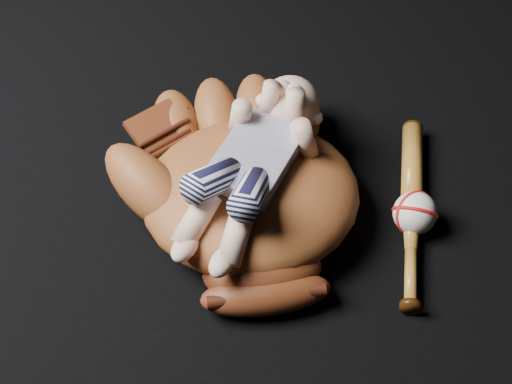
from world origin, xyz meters
TOP-DOWN VIEW (x-y plane):
  - baseball_glove at (-0.04, -0.04)m, footprint 0.60×0.63m
  - newborn_baby at (-0.04, -0.05)m, footprint 0.23×0.40m
  - baseball_bat at (0.21, 0.04)m, footprint 0.09×0.39m
  - baseball at (0.22, 0.02)m, footprint 0.09×0.09m

SIDE VIEW (x-z plane):
  - baseball_bat at x=0.21m, z-range 0.00..0.04m
  - baseball at x=0.22m, z-range 0.00..0.07m
  - baseball_glove at x=-0.04m, z-range 0.00..0.15m
  - newborn_baby at x=-0.04m, z-range 0.06..0.21m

